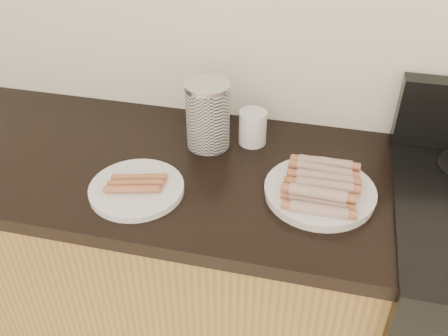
% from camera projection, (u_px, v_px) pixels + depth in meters
% --- Properties ---
extents(cabinet_base, '(2.20, 0.59, 0.86)m').
position_uv_depth(cabinet_base, '(44.00, 253.00, 1.76)').
color(cabinet_base, olive).
rests_on(cabinet_base, floor).
extents(counter_slab, '(2.20, 0.62, 0.04)m').
position_uv_depth(counter_slab, '(12.00, 148.00, 1.49)').
color(counter_slab, black).
rests_on(counter_slab, cabinet_base).
extents(main_plate, '(0.37, 0.37, 0.02)m').
position_uv_depth(main_plate, '(320.00, 193.00, 1.28)').
color(main_plate, white).
rests_on(main_plate, counter_slab).
extents(side_plate, '(0.27, 0.27, 0.02)m').
position_uv_depth(side_plate, '(137.00, 189.00, 1.29)').
color(side_plate, silver).
rests_on(side_plate, counter_slab).
extents(hotdog_pile, '(0.14, 0.23, 0.05)m').
position_uv_depth(hotdog_pile, '(321.00, 182.00, 1.26)').
color(hotdog_pile, maroon).
rests_on(hotdog_pile, main_plate).
extents(plain_sausages, '(0.13, 0.10, 0.02)m').
position_uv_depth(plain_sausages, '(136.00, 183.00, 1.28)').
color(plain_sausages, '#E08B53').
rests_on(plain_sausages, side_plate).
extents(canister, '(0.13, 0.13, 0.20)m').
position_uv_depth(canister, '(208.00, 115.00, 1.41)').
color(canister, white).
rests_on(canister, counter_slab).
extents(mug, '(0.10, 0.10, 0.10)m').
position_uv_depth(mug, '(253.00, 128.00, 1.45)').
color(mug, silver).
rests_on(mug, counter_slab).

